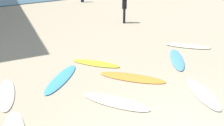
% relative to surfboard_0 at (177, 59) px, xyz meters
% --- Properties ---
extents(surfboard_0, '(1.73, 2.02, 0.09)m').
position_rel_surfboard_0_xyz_m(surfboard_0, '(0.00, 0.00, 0.00)').
color(surfboard_0, '#519AE2').
rests_on(surfboard_0, ground_plane).
extents(surfboard_1, '(2.03, 2.19, 0.06)m').
position_rel_surfboard_0_xyz_m(surfboard_1, '(-2.51, -0.29, -0.01)').
color(surfboard_1, orange).
rests_on(surfboard_1, ground_plane).
extents(surfboard_2, '(1.72, 2.12, 0.07)m').
position_rel_surfboard_0_xyz_m(surfboard_2, '(-3.84, -1.27, -0.01)').
color(surfboard_2, white).
rests_on(surfboard_2, ground_plane).
extents(surfboard_3, '(0.92, 2.12, 0.07)m').
position_rel_surfboard_0_xyz_m(surfboard_3, '(-6.59, 0.93, -0.01)').
color(surfboard_3, '#F4DCC1').
rests_on(surfboard_3, ground_plane).
extents(surfboard_4, '(1.27, 2.03, 0.09)m').
position_rel_surfboard_0_xyz_m(surfboard_4, '(-1.22, -2.35, -0.00)').
color(surfboard_4, silver).
rests_on(surfboard_4, ground_plane).
extents(surfboard_5, '(1.65, 1.87, 0.07)m').
position_rel_surfboard_0_xyz_m(surfboard_5, '(-3.06, 1.44, -0.01)').
color(surfboard_5, yellow).
rests_on(surfboard_5, ground_plane).
extents(surfboard_6, '(1.83, 1.92, 0.08)m').
position_rel_surfboard_0_xyz_m(surfboard_6, '(1.54, 0.86, -0.00)').
color(surfboard_6, '#EAE9C7').
rests_on(surfboard_6, ground_plane).
extents(surfboard_8, '(2.00, 1.93, 0.07)m').
position_rel_surfboard_0_xyz_m(surfboard_8, '(-4.73, 0.96, -0.01)').
color(surfboard_8, '#45A1E5').
rests_on(surfboard_8, ground_plane).
extents(beachgoer_mid, '(0.39, 0.39, 1.84)m').
position_rel_surfboard_0_xyz_m(beachgoer_mid, '(1.26, 5.80, 0.99)').
color(beachgoer_mid, black).
rests_on(beachgoer_mid, ground_plane).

